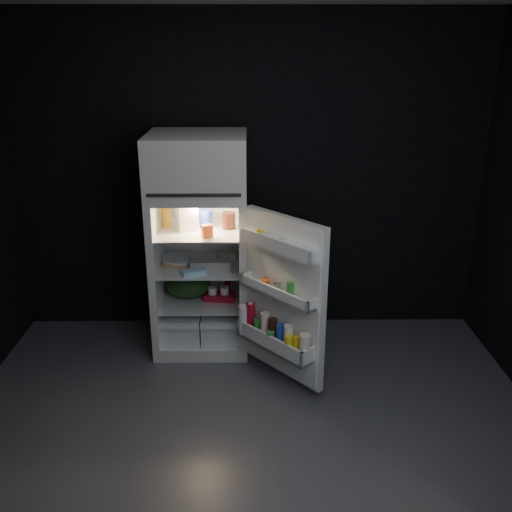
{
  "coord_description": "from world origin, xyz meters",
  "views": [
    {
      "loc": [
        0.01,
        -3.06,
        2.42
      ],
      "look_at": [
        0.05,
        1.0,
        0.9
      ],
      "focal_mm": 40.0,
      "sensor_mm": 36.0,
      "label": 1
    }
  ],
  "objects_px": {
    "fridge_door": "(281,302)",
    "yogurt_tray": "(220,297)",
    "refrigerator": "(200,236)",
    "egg_carton": "(211,265)",
    "milk_jug": "(187,215)"
  },
  "relations": [
    {
      "from": "milk_jug",
      "to": "yogurt_tray",
      "type": "xyz_separation_m",
      "value": [
        0.25,
        -0.03,
        -0.69
      ]
    },
    {
      "from": "fridge_door",
      "to": "egg_carton",
      "type": "xyz_separation_m",
      "value": [
        -0.54,
        0.51,
        0.09
      ]
    },
    {
      "from": "fridge_door",
      "to": "milk_jug",
      "type": "height_order",
      "value": "fridge_door"
    },
    {
      "from": "yogurt_tray",
      "to": "fridge_door",
      "type": "bearing_deg",
      "value": -43.04
    },
    {
      "from": "refrigerator",
      "to": "yogurt_tray",
      "type": "xyz_separation_m",
      "value": [
        0.15,
        -0.08,
        -0.5
      ]
    },
    {
      "from": "refrigerator",
      "to": "fridge_door",
      "type": "distance_m",
      "value": 0.95
    },
    {
      "from": "milk_jug",
      "to": "fridge_door",
      "type": "bearing_deg",
      "value": -59.41
    },
    {
      "from": "refrigerator",
      "to": "egg_carton",
      "type": "distance_m",
      "value": 0.26
    },
    {
      "from": "refrigerator",
      "to": "milk_jug",
      "type": "distance_m",
      "value": 0.22
    },
    {
      "from": "refrigerator",
      "to": "milk_jug",
      "type": "height_order",
      "value": "refrigerator"
    },
    {
      "from": "fridge_door",
      "to": "yogurt_tray",
      "type": "bearing_deg",
      "value": 129.29
    },
    {
      "from": "refrigerator",
      "to": "fridge_door",
      "type": "height_order",
      "value": "refrigerator"
    },
    {
      "from": "yogurt_tray",
      "to": "milk_jug",
      "type": "bearing_deg",
      "value": 179.75
    },
    {
      "from": "milk_jug",
      "to": "yogurt_tray",
      "type": "relative_size",
      "value": 0.96
    },
    {
      "from": "refrigerator",
      "to": "milk_jug",
      "type": "xyz_separation_m",
      "value": [
        -0.09,
        -0.04,
        0.19
      ]
    }
  ]
}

